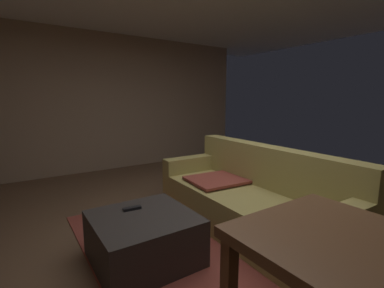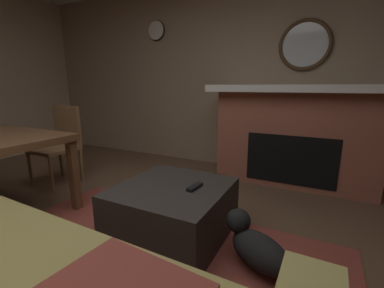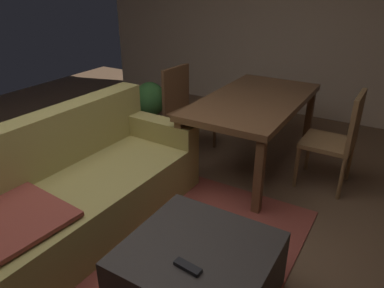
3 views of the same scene
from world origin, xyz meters
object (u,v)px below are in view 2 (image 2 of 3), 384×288
object	(u,v)px
fireplace	(295,135)
small_dog	(255,246)
dining_chair_south	(61,140)
round_wall_mirror	(305,45)
wall_clock	(156,30)
ottoman_coffee_table	(173,211)
tv_remote	(195,187)

from	to	relation	value
fireplace	small_dog	xyz separation A→B (m)	(0.03, 1.79, -0.41)
dining_chair_south	small_dog	size ratio (longest dim) A/B	1.90
dining_chair_south	small_dog	xyz separation A→B (m)	(-2.49, 0.52, -0.34)
round_wall_mirror	small_dog	size ratio (longest dim) A/B	1.24
fireplace	dining_chair_south	distance (m)	2.83
small_dog	wall_clock	xyz separation A→B (m)	(2.12, -2.07, 1.83)
dining_chair_south	wall_clock	world-z (taller)	wall_clock
round_wall_mirror	dining_chair_south	distance (m)	3.17
round_wall_mirror	wall_clock	world-z (taller)	wall_clock
round_wall_mirror	small_dog	world-z (taller)	round_wall_mirror
ottoman_coffee_table	dining_chair_south	world-z (taller)	dining_chair_south
round_wall_mirror	ottoman_coffee_table	world-z (taller)	round_wall_mirror
round_wall_mirror	tv_remote	distance (m)	2.34
tv_remote	small_dog	world-z (taller)	tv_remote
fireplace	small_dog	size ratio (longest dim) A/B	4.07
fireplace	small_dog	bearing A→B (deg)	89.03
ottoman_coffee_table	wall_clock	distance (m)	3.03
ottoman_coffee_table	tv_remote	xyz separation A→B (m)	(-0.17, -0.03, 0.22)
round_wall_mirror	small_dog	distance (m)	2.54
fireplace	wall_clock	world-z (taller)	wall_clock
small_dog	wall_clock	distance (m)	3.48
tv_remote	small_dog	size ratio (longest dim) A/B	0.33
dining_chair_south	fireplace	bearing A→B (deg)	-153.33
fireplace	ottoman_coffee_table	world-z (taller)	fireplace
dining_chair_south	wall_clock	bearing A→B (deg)	-103.67
ottoman_coffee_table	dining_chair_south	bearing A→B (deg)	-12.73
ottoman_coffee_table	tv_remote	distance (m)	0.28
small_dog	tv_remote	bearing A→B (deg)	-15.97
round_wall_mirror	small_dog	bearing A→B (deg)	89.16
ottoman_coffee_table	tv_remote	world-z (taller)	tv_remote
small_dog	wall_clock	world-z (taller)	wall_clock
ottoman_coffee_table	fireplace	bearing A→B (deg)	-112.67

